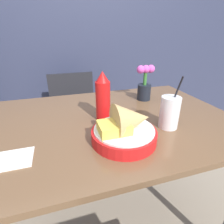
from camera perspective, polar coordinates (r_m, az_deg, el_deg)
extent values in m
plane|color=gray|center=(1.38, -1.05, -32.15)|extent=(12.00, 12.00, 0.00)
cube|color=#2D334C|center=(1.94, -12.65, 28.34)|extent=(7.00, 0.06, 2.60)
cube|color=brown|center=(0.85, -1.45, -2.81)|extent=(1.23, 0.82, 0.02)
cylinder|color=black|center=(1.38, -29.33, -13.52)|extent=(0.05, 0.05, 0.75)
cylinder|color=black|center=(1.54, 15.49, -6.95)|extent=(0.05, 0.05, 0.75)
cylinder|color=black|center=(1.56, -16.95, -14.25)|extent=(0.03, 0.03, 0.42)
cylinder|color=black|center=(1.58, -3.56, -12.38)|extent=(0.03, 0.03, 0.42)
cylinder|color=black|center=(1.85, -17.28, -7.42)|extent=(0.03, 0.03, 0.42)
cylinder|color=black|center=(1.87, -6.23, -5.98)|extent=(0.03, 0.03, 0.42)
cube|color=black|center=(1.59, -11.65, -3.28)|extent=(0.40, 0.40, 0.02)
cube|color=black|center=(1.68, -12.96, 5.75)|extent=(0.40, 0.03, 0.39)
cylinder|color=red|center=(0.67, 3.90, -7.64)|extent=(0.25, 0.25, 0.05)
cylinder|color=white|center=(0.66, 3.97, -5.66)|extent=(0.23, 0.23, 0.01)
cone|color=tan|center=(0.65, 6.61, -2.43)|extent=(0.14, 0.14, 0.14)
cube|color=#E5C14C|center=(0.63, 0.70, -5.39)|extent=(0.11, 0.09, 0.04)
cylinder|color=red|center=(0.80, -2.90, 3.45)|extent=(0.07, 0.07, 0.18)
cone|color=red|center=(0.77, -3.08, 11.43)|extent=(0.06, 0.06, 0.05)
cylinder|color=silver|center=(0.78, 18.26, -0.14)|extent=(0.08, 0.08, 0.14)
cylinder|color=black|center=(0.79, 18.15, -0.87)|extent=(0.08, 0.08, 0.11)
cylinder|color=black|center=(0.77, 19.63, 4.21)|extent=(0.01, 0.07, 0.20)
cylinder|color=black|center=(1.09, 10.40, 6.38)|extent=(0.08, 0.08, 0.09)
cylinder|color=#33722D|center=(1.07, 10.76, 10.89)|extent=(0.02, 0.02, 0.08)
sphere|color=#D14CB2|center=(1.06, 10.98, 13.58)|extent=(0.05, 0.05, 0.05)
sphere|color=#D14CB2|center=(1.04, 9.35, 13.55)|extent=(0.05, 0.05, 0.05)
sphere|color=#D14CB2|center=(1.07, 12.57, 13.60)|extent=(0.05, 0.05, 0.05)
cube|color=white|center=(0.67, -29.87, -13.31)|extent=(0.13, 0.10, 0.01)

